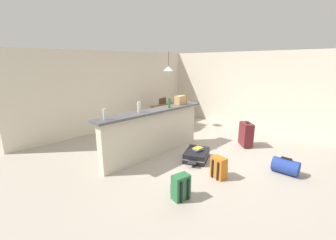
% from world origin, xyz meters
% --- Properties ---
extents(ground_plane, '(13.00, 13.00, 0.05)m').
position_xyz_m(ground_plane, '(0.00, 0.00, -0.03)').
color(ground_plane, '#ADA393').
extents(wall_back, '(6.60, 0.10, 2.50)m').
position_xyz_m(wall_back, '(0.00, 3.05, 1.25)').
color(wall_back, beige).
rests_on(wall_back, ground_plane).
extents(wall_right, '(0.10, 6.00, 2.50)m').
position_xyz_m(wall_right, '(3.05, 0.30, 1.25)').
color(wall_right, beige).
rests_on(wall_right, ground_plane).
extents(partition_half_wall, '(2.80, 0.20, 1.06)m').
position_xyz_m(partition_half_wall, '(-0.76, 0.41, 0.53)').
color(partition_half_wall, beige).
rests_on(partition_half_wall, ground_plane).
extents(bar_countertop, '(2.96, 0.40, 0.05)m').
position_xyz_m(bar_countertop, '(-0.76, 0.41, 1.08)').
color(bar_countertop, '#4C4C51').
rests_on(bar_countertop, partition_half_wall).
extents(bottle_clear, '(0.06, 0.06, 0.21)m').
position_xyz_m(bottle_clear, '(-2.00, 0.40, 1.21)').
color(bottle_clear, silver).
rests_on(bottle_clear, bar_countertop).
extents(bottle_white, '(0.07, 0.07, 0.23)m').
position_xyz_m(bottle_white, '(-1.14, 0.45, 1.22)').
color(bottle_white, silver).
rests_on(bottle_white, bar_countertop).
extents(bottle_green, '(0.06, 0.06, 0.23)m').
position_xyz_m(bottle_green, '(-0.32, 0.33, 1.22)').
color(bottle_green, '#2D6B38').
rests_on(bottle_green, bar_countertop).
extents(bottle_amber, '(0.06, 0.06, 0.25)m').
position_xyz_m(bottle_amber, '(0.49, 0.49, 1.23)').
color(bottle_amber, '#9E661E').
rests_on(bottle_amber, bar_countertop).
extents(grocery_bag, '(0.26, 0.18, 0.22)m').
position_xyz_m(grocery_bag, '(0.21, 0.45, 1.22)').
color(grocery_bag, tan).
rests_on(grocery_bag, bar_countertop).
extents(dining_table, '(1.10, 0.80, 0.74)m').
position_xyz_m(dining_table, '(1.27, 1.83, 0.65)').
color(dining_table, brown).
rests_on(dining_table, ground_plane).
extents(dining_chair_near_partition, '(0.41, 0.41, 0.93)m').
position_xyz_m(dining_chair_near_partition, '(1.25, 1.34, 0.52)').
color(dining_chair_near_partition, '#4C331E').
rests_on(dining_chair_near_partition, ground_plane).
extents(dining_chair_far_side, '(0.48, 0.48, 0.93)m').
position_xyz_m(dining_chair_far_side, '(1.36, 2.41, 0.52)').
color(dining_chair_far_side, '#4C331E').
rests_on(dining_chair_far_side, ground_plane).
extents(pendant_lamp, '(0.34, 0.34, 0.65)m').
position_xyz_m(pendant_lamp, '(1.21, 1.85, 1.96)').
color(pendant_lamp, black).
extents(suitcase_flat_black, '(0.89, 0.74, 0.22)m').
position_xyz_m(suitcase_flat_black, '(-0.26, -0.49, 0.11)').
color(suitcase_flat_black, black).
rests_on(suitcase_flat_black, ground_plane).
extents(duffel_bag_blue, '(0.33, 0.50, 0.34)m').
position_xyz_m(duffel_bag_blue, '(0.47, -2.16, 0.15)').
color(duffel_bag_blue, '#233D93').
rests_on(duffel_bag_blue, ground_plane).
extents(backpack_orange, '(0.28, 0.31, 0.42)m').
position_xyz_m(backpack_orange, '(-0.61, -1.30, 0.20)').
color(backpack_orange, orange).
rests_on(backpack_orange, ground_plane).
extents(backpack_green, '(0.31, 0.29, 0.42)m').
position_xyz_m(backpack_green, '(-1.65, -1.23, 0.20)').
color(backpack_green, '#286B3D').
rests_on(backpack_green, ground_plane).
extents(suitcase_upright_maroon, '(0.47, 0.49, 0.67)m').
position_xyz_m(suitcase_upright_maroon, '(1.35, -0.88, 0.33)').
color(suitcase_upright_maroon, maroon).
rests_on(suitcase_upright_maroon, ground_plane).
extents(book_stack, '(0.26, 0.22, 0.07)m').
position_xyz_m(book_stack, '(-0.23, -0.50, 0.25)').
color(book_stack, '#334C99').
rests_on(book_stack, suitcase_flat_black).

